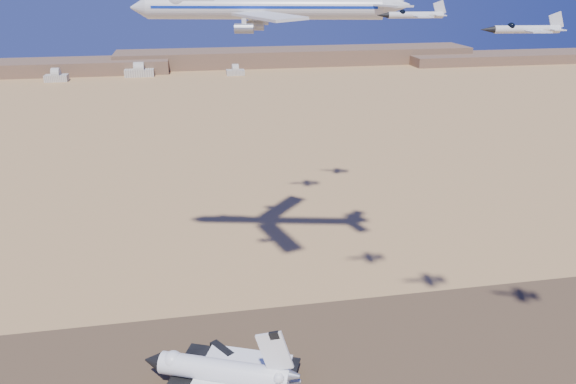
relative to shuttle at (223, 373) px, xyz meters
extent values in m
plane|color=tan|center=(9.82, 10.75, -5.47)|extent=(1200.00, 1200.00, 0.00)
cube|color=brown|center=(9.82, 10.75, -5.44)|extent=(600.00, 50.00, 0.06)
cube|color=brown|center=(129.82, 550.75, 3.53)|extent=(420.00, 60.00, 18.00)
cube|color=brown|center=(409.82, 520.75, 0.03)|extent=(300.00, 60.00, 11.00)
cube|color=beige|center=(-130.18, 480.75, -2.22)|extent=(22.00, 14.00, 6.50)
cube|color=beige|center=(-50.18, 495.75, -1.72)|extent=(30.00, 15.00, 7.50)
cube|color=beige|center=(49.82, 485.75, -2.72)|extent=(19.00, 12.50, 5.50)
cylinder|color=white|center=(0.08, -0.04, 0.77)|extent=(32.95, 18.16, 5.82)
cone|color=black|center=(-17.39, 7.24, 0.77)|extent=(6.44, 6.90, 5.53)
sphere|color=white|center=(-12.39, 5.16, 1.60)|extent=(5.41, 5.41, 5.41)
cube|color=white|center=(3.92, -1.63, -1.62)|extent=(30.71, 31.83, 0.94)
cube|color=black|center=(2.00, -0.83, -2.09)|extent=(38.39, 35.02, 0.52)
cube|color=white|center=(12.56, -5.23, 8.88)|extent=(9.18, 4.38, 11.98)
cylinder|color=gray|center=(-12.39, 5.16, -3.80)|extent=(0.37, 0.37, 3.33)
cylinder|color=black|center=(-12.39, 5.16, -4.90)|extent=(1.24, 0.87, 1.14)
cylinder|color=gray|center=(7.84, 2.37, -3.80)|extent=(0.37, 0.37, 3.33)
cylinder|color=black|center=(7.84, 2.37, -4.90)|extent=(1.24, 0.87, 1.14)
cylinder|color=silver|center=(18.59, 45.48, 85.87)|extent=(65.42, 20.37, 6.18)
cone|color=silver|center=(-15.80, 53.17, 85.87)|extent=(6.06, 7.08, 6.18)
cube|color=silver|center=(17.10, 29.98, 84.72)|extent=(16.06, 30.23, 0.68)
cube|color=silver|center=(23.84, 60.13, 84.72)|extent=(25.45, 27.65, 0.68)
cube|color=silver|center=(51.14, 31.76, 86.84)|extent=(8.24, 11.72, 0.48)
cube|color=silver|center=(53.88, 44.01, 86.84)|extent=(11.10, 11.41, 0.48)
cylinder|color=gray|center=(14.80, 37.42, 81.82)|extent=(5.26, 3.50, 2.51)
cylinder|color=gray|center=(11.02, 29.36, 81.82)|extent=(5.26, 3.50, 2.51)
cylinder|color=gray|center=(18.60, 54.38, 81.82)|extent=(5.26, 3.50, 2.51)
cylinder|color=gray|center=(18.61, 63.28, 81.82)|extent=(5.26, 3.50, 2.51)
cylinder|color=silver|center=(46.40, 4.91, 86.21)|extent=(12.32, 2.49, 1.43)
cone|color=black|center=(39.09, 5.56, 86.21)|extent=(2.76, 1.55, 1.33)
sphere|color=black|center=(43.36, 5.18, 86.72)|extent=(1.43, 1.43, 1.43)
cube|color=silver|center=(47.42, 4.82, 86.00)|extent=(4.27, 8.44, 0.25)
cube|color=silver|center=(51.48, 4.47, 86.21)|extent=(2.68, 5.28, 0.20)
cube|color=silver|center=(51.69, 4.45, 87.64)|extent=(3.10, 0.52, 3.45)
cylinder|color=silver|center=(61.84, -13.84, 84.54)|extent=(13.15, 3.00, 1.52)
cone|color=black|center=(54.05, -12.95, 84.54)|extent=(2.97, 1.73, 1.42)
sphere|color=black|center=(58.60, -13.47, 85.08)|extent=(1.52, 1.52, 1.52)
cube|color=silver|center=(62.92, -13.96, 84.32)|extent=(4.77, 9.09, 0.27)
cube|color=silver|center=(67.25, -14.46, 84.54)|extent=(3.00, 5.68, 0.22)
cube|color=silver|center=(67.47, -14.48, 86.06)|extent=(3.30, 0.64, 3.68)
camera|label=1|loc=(-4.85, -117.13, 94.52)|focal=35.00mm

